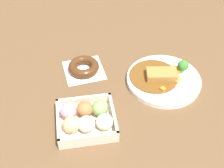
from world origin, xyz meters
TOP-DOWN VIEW (x-y plane):
  - ground_plane at (0.00, 0.00)m, footprint 1.60×1.60m
  - curry_plate at (-0.14, -0.09)m, footprint 0.25×0.25m
  - donut_box at (0.13, 0.05)m, footprint 0.17×0.15m
  - chocolate_ring_donut at (0.12, -0.19)m, footprint 0.15×0.15m

SIDE VIEW (x-z plane):
  - ground_plane at x=0.00m, z-range 0.00..0.00m
  - curry_plate at x=-0.14m, z-range -0.02..0.05m
  - chocolate_ring_donut at x=0.12m, z-range 0.00..0.03m
  - donut_box at x=0.13m, z-range 0.00..0.06m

